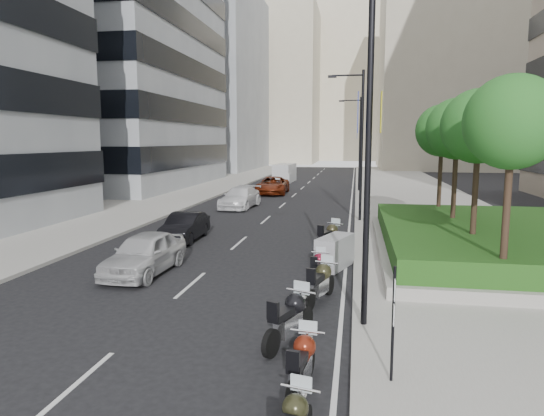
% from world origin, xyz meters
% --- Properties ---
extents(ground, '(160.00, 160.00, 0.00)m').
position_xyz_m(ground, '(0.00, 0.00, 0.00)').
color(ground, black).
rests_on(ground, ground).
extents(sidewalk_right, '(10.00, 100.00, 0.15)m').
position_xyz_m(sidewalk_right, '(9.00, 30.00, 0.07)').
color(sidewalk_right, '#9E9B93').
rests_on(sidewalk_right, ground).
extents(sidewalk_left, '(8.00, 100.00, 0.15)m').
position_xyz_m(sidewalk_left, '(-12.00, 30.00, 0.07)').
color(sidewalk_left, '#9E9B93').
rests_on(sidewalk_left, ground).
extents(lane_edge, '(0.12, 100.00, 0.01)m').
position_xyz_m(lane_edge, '(3.70, 30.00, 0.01)').
color(lane_edge, silver).
rests_on(lane_edge, ground).
extents(lane_centre, '(0.12, 100.00, 0.01)m').
position_xyz_m(lane_centre, '(-1.50, 30.00, 0.01)').
color(lane_centre, silver).
rests_on(lane_centre, ground).
extents(building_grey_far, '(22.00, 26.00, 30.00)m').
position_xyz_m(building_grey_far, '(-24.00, 70.00, 15.00)').
color(building_grey_far, gray).
rests_on(building_grey_far, ground).
extents(building_cream_right, '(28.00, 24.00, 36.00)m').
position_xyz_m(building_cream_right, '(22.00, 80.00, 18.00)').
color(building_cream_right, '#B7AD93').
rests_on(building_cream_right, ground).
extents(building_cream_left, '(26.00, 24.00, 34.00)m').
position_xyz_m(building_cream_left, '(-18.00, 100.00, 17.00)').
color(building_cream_left, '#B7AD93').
rests_on(building_cream_left, ground).
extents(building_cream_centre, '(30.00, 24.00, 38.00)m').
position_xyz_m(building_cream_centre, '(2.00, 120.00, 19.00)').
color(building_cream_centre, '#B7AD93').
rests_on(building_cream_centre, ground).
extents(planter, '(10.00, 14.00, 0.40)m').
position_xyz_m(planter, '(10.00, 10.00, 0.35)').
color(planter, '#A09B95').
rests_on(planter, sidewalk_right).
extents(hedge, '(9.40, 13.40, 0.80)m').
position_xyz_m(hedge, '(10.00, 10.00, 0.95)').
color(hedge, '#254714').
rests_on(hedge, planter).
extents(tree_0, '(2.80, 2.80, 6.30)m').
position_xyz_m(tree_0, '(8.50, 4.00, 5.42)').
color(tree_0, '#332319').
rests_on(tree_0, planter).
extents(tree_1, '(2.80, 2.80, 6.30)m').
position_xyz_m(tree_1, '(8.50, 8.00, 5.42)').
color(tree_1, '#332319').
rests_on(tree_1, planter).
extents(tree_2, '(2.80, 2.80, 6.30)m').
position_xyz_m(tree_2, '(8.50, 12.00, 5.42)').
color(tree_2, '#332319').
rests_on(tree_2, planter).
extents(tree_3, '(2.80, 2.80, 6.30)m').
position_xyz_m(tree_3, '(8.50, 16.00, 5.42)').
color(tree_3, '#332319').
rests_on(tree_3, planter).
extents(lamp_post_0, '(2.34, 0.45, 9.00)m').
position_xyz_m(lamp_post_0, '(4.14, 1.00, 5.07)').
color(lamp_post_0, black).
rests_on(lamp_post_0, ground).
extents(lamp_post_1, '(2.34, 0.45, 9.00)m').
position_xyz_m(lamp_post_1, '(4.14, 18.00, 5.07)').
color(lamp_post_1, black).
rests_on(lamp_post_1, ground).
extents(lamp_post_2, '(2.34, 0.45, 9.00)m').
position_xyz_m(lamp_post_2, '(4.14, 36.00, 5.07)').
color(lamp_post_2, black).
rests_on(lamp_post_2, ground).
extents(parking_sign, '(0.06, 0.32, 2.50)m').
position_xyz_m(parking_sign, '(4.80, -2.00, 1.46)').
color(parking_sign, black).
rests_on(parking_sign, ground).
extents(motorcycle_1, '(0.71, 2.13, 1.06)m').
position_xyz_m(motorcycle_1, '(3.05, -2.44, 0.57)').
color(motorcycle_1, black).
rests_on(motorcycle_1, ground).
extents(motorcycle_2, '(1.08, 2.29, 1.19)m').
position_xyz_m(motorcycle_2, '(2.52, -0.22, 0.64)').
color(motorcycle_2, black).
rests_on(motorcycle_2, ground).
extents(motorcycle_3, '(0.92, 2.23, 1.14)m').
position_xyz_m(motorcycle_3, '(3.02, 2.99, 0.61)').
color(motorcycle_3, black).
rests_on(motorcycle_3, ground).
extents(motorcycle_4, '(0.66, 1.97, 0.98)m').
position_xyz_m(motorcycle_4, '(2.78, 5.07, 0.53)').
color(motorcycle_4, black).
rests_on(motorcycle_4, ground).
extents(motorcycle_5, '(1.49, 2.24, 1.26)m').
position_xyz_m(motorcycle_5, '(3.27, 7.07, 0.63)').
color(motorcycle_5, black).
rests_on(motorcycle_5, ground).
extents(motorcycle_6, '(1.18, 2.25, 1.20)m').
position_xyz_m(motorcycle_6, '(2.90, 9.96, 0.64)').
color(motorcycle_6, black).
rests_on(motorcycle_6, ground).
extents(car_a, '(1.99, 4.59, 1.54)m').
position_xyz_m(car_a, '(-3.66, 5.09, 0.77)').
color(car_a, silver).
rests_on(car_a, ground).
extents(car_b, '(1.54, 4.18, 1.37)m').
position_xyz_m(car_b, '(-4.28, 11.08, 0.68)').
color(car_b, black).
rests_on(car_b, ground).
extents(car_c, '(2.51, 5.38, 1.52)m').
position_xyz_m(car_c, '(-4.36, 23.06, 0.76)').
color(car_c, white).
rests_on(car_c, ground).
extents(car_d, '(2.84, 5.84, 1.60)m').
position_xyz_m(car_d, '(-3.61, 32.78, 0.80)').
color(car_d, maroon).
rests_on(car_d, ground).
extents(delivery_van, '(2.26, 5.24, 2.15)m').
position_xyz_m(delivery_van, '(-4.46, 46.02, 1.00)').
color(delivery_van, silver).
rests_on(delivery_van, ground).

